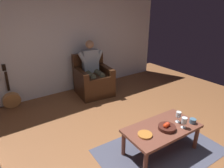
% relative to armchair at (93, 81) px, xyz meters
% --- Properties ---
extents(wall_back, '(5.84, 0.06, 2.72)m').
position_rel_armchair_xyz_m(wall_back, '(0.60, -0.56, 1.03)').
color(wall_back, silver).
rests_on(wall_back, ground).
extents(rug, '(1.86, 1.26, 0.01)m').
position_rel_armchair_xyz_m(rug, '(0.23, 2.39, -0.33)').
color(rug, '#444658').
rests_on(rug, ground).
extents(armchair, '(0.87, 0.89, 0.96)m').
position_rel_armchair_xyz_m(armchair, '(0.00, 0.00, 0.00)').
color(armchair, '#361E10').
rests_on(armchair, ground).
extents(person_seated, '(0.64, 0.63, 1.29)m').
position_rel_armchair_xyz_m(person_seated, '(-0.00, -0.01, 0.36)').
color(person_seated, '#909BA9').
rests_on(person_seated, ground).
extents(coffee_table, '(1.14, 0.63, 0.43)m').
position_rel_armchair_xyz_m(coffee_table, '(0.23, 2.39, 0.03)').
color(coffee_table, brown).
rests_on(coffee_table, ground).
extents(guitar, '(0.36, 0.29, 0.94)m').
position_rel_armchair_xyz_m(guitar, '(1.79, -0.35, -0.12)').
color(guitar, '#AF7945').
rests_on(guitar, ground).
extents(wine_glass_near, '(0.08, 0.08, 0.16)m').
position_rel_armchair_xyz_m(wine_glass_near, '(-0.01, 2.57, 0.20)').
color(wine_glass_near, silver).
rests_on(wine_glass_near, coffee_table).
extents(wine_glass_far, '(0.07, 0.07, 0.17)m').
position_rel_armchair_xyz_m(wine_glass_far, '(-0.06, 2.43, 0.21)').
color(wine_glass_far, silver).
rests_on(wine_glass_far, coffee_table).
extents(fruit_bowl, '(0.25, 0.25, 0.11)m').
position_rel_armchair_xyz_m(fruit_bowl, '(0.22, 2.46, 0.12)').
color(fruit_bowl, '#421C15').
rests_on(fruit_bowl, coffee_table).
extents(decorative_dish, '(0.20, 0.20, 0.02)m').
position_rel_armchair_xyz_m(decorative_dish, '(0.57, 2.38, 0.10)').
color(decorative_dish, '#B66F2D').
rests_on(decorative_dish, coffee_table).
extents(candle_jar, '(0.10, 0.10, 0.07)m').
position_rel_armchair_xyz_m(candle_jar, '(-0.22, 2.57, 0.12)').
color(candle_jar, slate).
rests_on(candle_jar, coffee_table).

